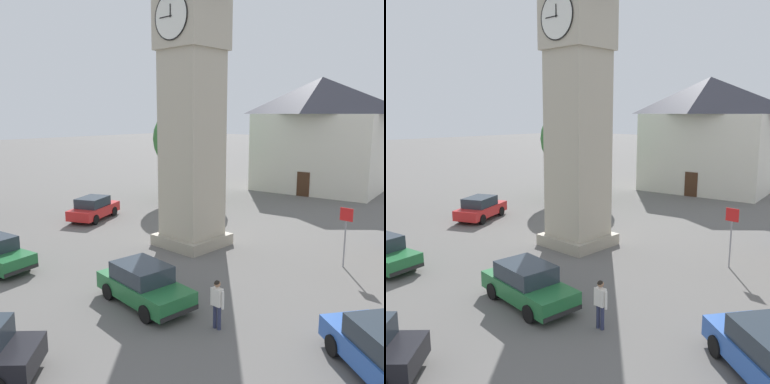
# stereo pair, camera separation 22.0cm
# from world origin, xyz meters

# --- Properties ---
(ground_plane) EXTENTS (200.00, 200.00, 0.00)m
(ground_plane) POSITION_xyz_m (0.00, 0.00, 0.00)
(ground_plane) COLOR #605E5B
(clock_tower) EXTENTS (3.85, 3.85, 18.39)m
(clock_tower) POSITION_xyz_m (0.00, 0.00, 10.71)
(clock_tower) COLOR #A59C89
(clock_tower) RESTS_ON ground
(car_blue_kerb) EXTENTS (4.34, 3.77, 1.53)m
(car_blue_kerb) POSITION_xyz_m (-11.87, 5.05, 0.76)
(car_blue_kerb) COLOR #2D5BB7
(car_blue_kerb) RESTS_ON ground
(car_silver_kerb) EXTENTS (4.27, 2.10, 1.53)m
(car_silver_kerb) POSITION_xyz_m (-3.67, 6.51, 0.76)
(car_silver_kerb) COLOR #236B38
(car_silver_kerb) RESTS_ON ground
(car_red_corner) EXTENTS (3.28, 4.45, 1.53)m
(car_red_corner) POSITION_xyz_m (8.63, 0.45, 0.76)
(car_red_corner) COLOR red
(car_red_corner) RESTS_ON ground
(pedestrian) EXTENTS (0.56, 0.22, 1.69)m
(pedestrian) POSITION_xyz_m (-6.86, 6.09, 1.01)
(pedestrian) COLOR #2D3351
(pedestrian) RESTS_ON ground
(tree) EXTENTS (5.81, 5.81, 7.91)m
(tree) POSITION_xyz_m (8.49, -8.66, 4.99)
(tree) COLOR brown
(tree) RESTS_ON ground
(building_hall_far) EXTENTS (12.01, 9.04, 10.19)m
(building_hall_far) POSITION_xyz_m (2.91, -19.97, 5.21)
(building_hall_far) COLOR silver
(building_hall_far) RESTS_ON ground
(road_sign) EXTENTS (0.60, 0.07, 2.80)m
(road_sign) POSITION_xyz_m (-7.45, -2.33, 1.90)
(road_sign) COLOR gray
(road_sign) RESTS_ON ground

